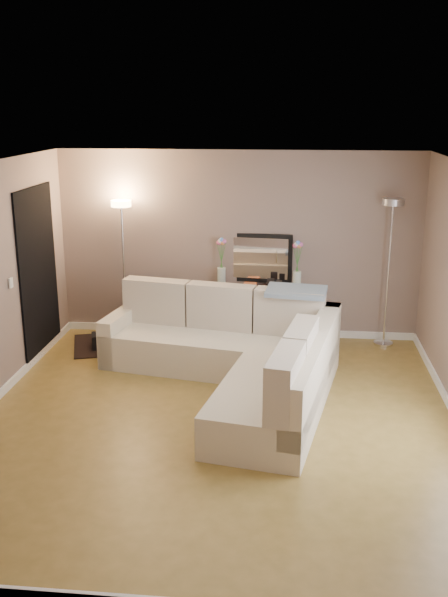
# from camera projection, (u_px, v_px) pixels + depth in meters

# --- Properties ---
(floor) EXTENTS (5.00, 5.50, 0.01)m
(floor) POSITION_uv_depth(u_px,v_px,m) (216.00, 421.00, 6.95)
(floor) COLOR olive
(floor) RESTS_ON ground
(ceiling) EXTENTS (5.00, 5.50, 0.01)m
(ceiling) POSITION_uv_depth(u_px,v_px,m) (215.00, 168.00, 6.21)
(ceiling) COLOR white
(ceiling) RESTS_ON ground
(wall_back) EXTENTS (5.00, 0.02, 2.60)m
(wall_back) POSITION_uv_depth(u_px,v_px,m) (238.00, 245.00, 9.22)
(wall_back) COLOR gray
(wall_back) RESTS_ON ground
(wall_front) EXTENTS (5.00, 0.02, 2.60)m
(wall_front) POSITION_uv_depth(u_px,v_px,m) (163.00, 434.00, 3.95)
(wall_front) COLOR gray
(wall_front) RESTS_ON ground
(baseboard_back) EXTENTS (5.00, 0.03, 0.10)m
(baseboard_back) POSITION_uv_depth(u_px,v_px,m) (238.00, 331.00, 9.54)
(baseboard_back) COLOR white
(baseboard_back) RESTS_ON ground
(doorway) EXTENTS (0.02, 1.20, 2.20)m
(doorway) POSITION_uv_depth(u_px,v_px,m) (39.00, 273.00, 8.50)
(doorway) COLOR black
(doorway) RESTS_ON ground
(switch_plate) EXTENTS (0.02, 0.08, 0.12)m
(switch_plate) POSITION_uv_depth(u_px,v_px,m) (11.00, 283.00, 7.66)
(switch_plate) COLOR white
(switch_plate) RESTS_ON ground
(sectional_sofa) EXTENTS (2.99, 3.22, 1.01)m
(sectional_sofa) POSITION_uv_depth(u_px,v_px,m) (239.00, 354.00, 7.76)
(sectional_sofa) COLOR beige
(sectional_sofa) RESTS_ON floor
(throw_blanket) EXTENTS (0.77, 0.51, 0.10)m
(throw_blanket) POSITION_uv_depth(u_px,v_px,m) (296.00, 291.00, 8.08)
(throw_blanket) COLOR gray
(throw_blanket) RESTS_ON sectional_sofa
(console_table) EXTENTS (1.26, 0.45, 0.76)m
(console_table) POSITION_uv_depth(u_px,v_px,m) (253.00, 309.00, 9.27)
(console_table) COLOR black
(console_table) RESTS_ON floor
(leaning_mirror) EXTENTS (0.87, 0.13, 0.68)m
(leaning_mirror) POSITION_uv_depth(u_px,v_px,m) (261.00, 258.00, 9.21)
(leaning_mirror) COLOR black
(leaning_mirror) RESTS_ON console_table
(table_decor) EXTENTS (0.53, 0.14, 0.12)m
(table_decor) POSITION_uv_depth(u_px,v_px,m) (258.00, 284.00, 9.12)
(table_decor) COLOR #C95623
(table_decor) RESTS_ON console_table
(flower_vase_left) EXTENTS (0.15, 0.12, 0.65)m
(flower_vase_left) POSITION_uv_depth(u_px,v_px,m) (221.00, 264.00, 9.18)
(flower_vase_left) COLOR silver
(flower_vase_left) RESTS_ON console_table
(flower_vase_right) EXTENTS (0.15, 0.12, 0.65)m
(flower_vase_right) POSITION_uv_depth(u_px,v_px,m) (297.00, 268.00, 8.98)
(flower_vase_right) COLOR silver
(flower_vase_right) RESTS_ON console_table
(floor_lamp_lit) EXTENTS (0.34, 0.34, 1.93)m
(floor_lamp_lit) POSITION_uv_depth(u_px,v_px,m) (123.00, 241.00, 9.15)
(floor_lamp_lit) COLOR silver
(floor_lamp_lit) RESTS_ON floor
(floor_lamp_unlit) EXTENTS (0.34, 0.34, 2.01)m
(floor_lamp_unlit) POSITION_uv_depth(u_px,v_px,m) (390.00, 243.00, 8.75)
(floor_lamp_unlit) COLOR silver
(floor_lamp_unlit) RESTS_ON floor
(charcoal_rug) EXTENTS (1.48, 1.28, 0.02)m
(charcoal_rug) POSITION_uv_depth(u_px,v_px,m) (121.00, 343.00, 9.17)
(charcoal_rug) COLOR black
(charcoal_rug) RESTS_ON floor
(black_bag) EXTENTS (0.42, 0.35, 0.23)m
(black_bag) POSITION_uv_depth(u_px,v_px,m) (105.00, 342.00, 9.00)
(black_bag) COLOR black
(black_bag) RESTS_ON charcoal_rug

